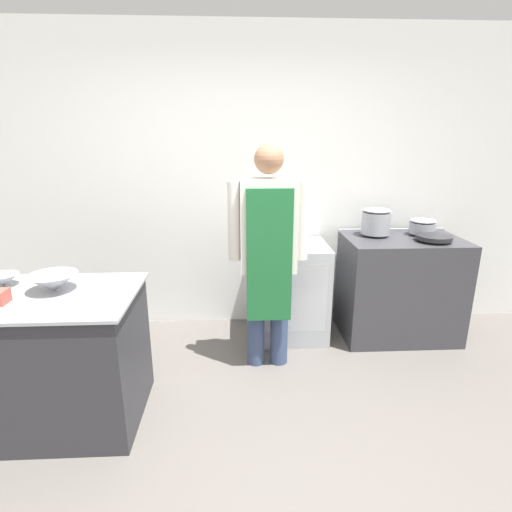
{
  "coord_description": "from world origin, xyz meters",
  "views": [
    {
      "loc": [
        -0.1,
        -1.59,
        1.77
      ],
      "look_at": [
        0.03,
        1.14,
        0.95
      ],
      "focal_mm": 28.0,
      "sensor_mm": 36.0,
      "label": 1
    }
  ],
  "objects": [
    {
      "name": "sauce_pot",
      "position": [
        1.56,
        1.82,
        1.0
      ],
      "size": [
        0.23,
        0.23,
        0.13
      ],
      "color": "#9EA0A8",
      "rests_on": "stove"
    },
    {
      "name": "mixing_bowl",
      "position": [
        -1.22,
        0.74,
        0.92
      ],
      "size": [
        0.29,
        0.29,
        0.11
      ],
      "color": "#9EA0A8",
      "rests_on": "prep_counter"
    },
    {
      "name": "saute_pan",
      "position": [
        1.56,
        1.59,
        0.95
      ],
      "size": [
        0.3,
        0.3,
        0.04
      ],
      "color": "#262628",
      "rests_on": "stove"
    },
    {
      "name": "ground_plane",
      "position": [
        0.0,
        0.0,
        0.0
      ],
      "size": [
        14.0,
        14.0,
        0.0
      ],
      "primitive_type": "plane",
      "color": "#5B5651"
    },
    {
      "name": "person_cook",
      "position": [
        0.13,
        1.27,
        0.97
      ],
      "size": [
        0.6,
        0.24,
        1.72
      ],
      "color": "#38476B",
      "rests_on": "ground_plane"
    },
    {
      "name": "wall_back",
      "position": [
        0.0,
        2.1,
        1.35
      ],
      "size": [
        8.0,
        0.05,
        2.7
      ],
      "color": "white",
      "rests_on": "ground_plane"
    },
    {
      "name": "stove",
      "position": [
        1.36,
        1.7,
        0.46
      ],
      "size": [
        1.01,
        0.64,
        0.94
      ],
      "color": "#38383D",
      "rests_on": "ground_plane"
    },
    {
      "name": "stock_pot",
      "position": [
        1.13,
        1.82,
        1.05
      ],
      "size": [
        0.25,
        0.25,
        0.23
      ],
      "color": "#9EA0A8",
      "rests_on": "stove"
    },
    {
      "name": "fridge_unit",
      "position": [
        0.38,
        1.76,
        0.43
      ],
      "size": [
        0.63,
        0.59,
        0.86
      ],
      "color": "#A8ADB2",
      "rests_on": "ground_plane"
    },
    {
      "name": "prep_counter",
      "position": [
        -1.29,
        0.68,
        0.43
      ],
      "size": [
        1.14,
        0.76,
        0.86
      ],
      "color": "#2D2D33",
      "rests_on": "ground_plane"
    },
    {
      "name": "small_bowl",
      "position": [
        -1.57,
        0.84,
        0.9
      ],
      "size": [
        0.19,
        0.19,
        0.07
      ],
      "color": "#9EA0A8",
      "rests_on": "prep_counter"
    }
  ]
}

